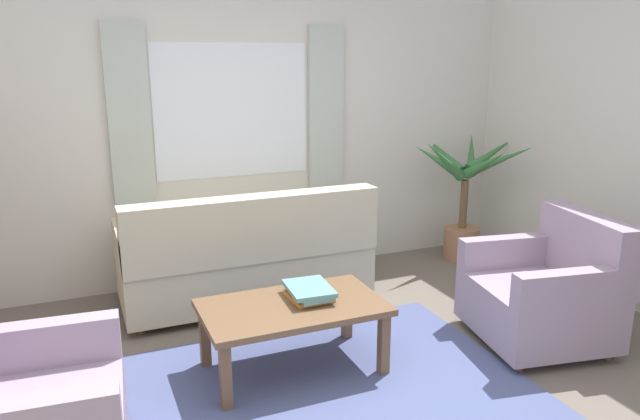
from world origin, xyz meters
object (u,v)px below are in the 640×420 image
at_px(armchair_right, 547,292).
at_px(coffee_table, 293,313).
at_px(couch, 247,258).
at_px(armchair_left, 13,420).
at_px(book_stack_on_table, 309,292).
at_px(potted_plant, 465,197).

relative_size(armchair_right, coffee_table, 0.88).
bearing_deg(couch, armchair_left, 46.72).
distance_m(couch, armchair_left, 2.24).
bearing_deg(coffee_table, book_stack_on_table, 21.18).
height_order(armchair_right, potted_plant, potted_plant).
relative_size(armchair_left, coffee_table, 0.82).
relative_size(armchair_right, potted_plant, 0.79).
bearing_deg(book_stack_on_table, coffee_table, -158.82).
bearing_deg(potted_plant, couch, -174.37).
relative_size(armchair_right, book_stack_on_table, 2.73).
bearing_deg(armchair_right, potted_plant, 172.73).
distance_m(armchair_right, coffee_table, 1.75).
height_order(armchair_right, coffee_table, armchair_right).
distance_m(armchair_left, coffee_table, 1.58).
relative_size(armchair_left, armchair_right, 0.93).
height_order(coffee_table, potted_plant, potted_plant).
xyz_separation_m(couch, book_stack_on_table, (0.09, -1.07, 0.11)).
bearing_deg(coffee_table, potted_plant, 30.98).
distance_m(couch, potted_plant, 2.21).
bearing_deg(armchair_right, book_stack_on_table, -92.00).
distance_m(book_stack_on_table, potted_plant, 2.47).
bearing_deg(coffee_table, armchair_left, -161.13).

